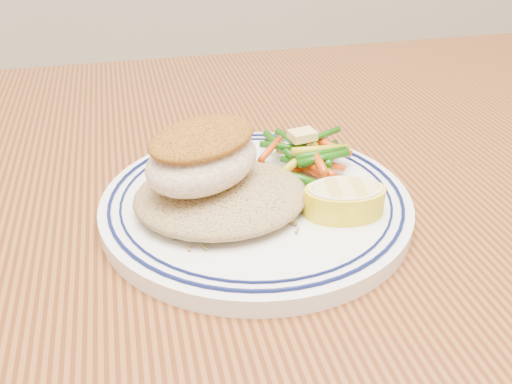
% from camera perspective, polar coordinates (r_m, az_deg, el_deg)
% --- Properties ---
extents(dining_table, '(1.50, 0.90, 0.75)m').
position_cam_1_polar(dining_table, '(0.55, 2.58, -10.46)').
color(dining_table, '#552911').
rests_on(dining_table, ground).
extents(plate, '(0.26, 0.26, 0.02)m').
position_cam_1_polar(plate, '(0.48, 0.00, -1.08)').
color(plate, white).
rests_on(plate, dining_table).
extents(rice_pilaf, '(0.14, 0.12, 0.03)m').
position_cam_1_polar(rice_pilaf, '(0.46, -3.53, -0.03)').
color(rice_pilaf, olive).
rests_on(rice_pilaf, plate).
extents(fish_fillet, '(0.12, 0.12, 0.05)m').
position_cam_1_polar(fish_fillet, '(0.45, -5.37, 3.66)').
color(fish_fillet, beige).
rests_on(fish_fillet, rice_pilaf).
extents(vegetable_pile, '(0.09, 0.10, 0.03)m').
position_cam_1_polar(vegetable_pile, '(0.52, 5.07, 3.70)').
color(vegetable_pile, '#BE3A09').
rests_on(vegetable_pile, plate).
extents(butter_pat, '(0.03, 0.02, 0.01)m').
position_cam_1_polar(butter_pat, '(0.51, 4.67, 5.69)').
color(butter_pat, '#EACD72').
rests_on(butter_pat, vegetable_pile).
extents(lemon_wedge, '(0.07, 0.07, 0.03)m').
position_cam_1_polar(lemon_wedge, '(0.45, 8.84, -0.69)').
color(lemon_wedge, yellow).
rests_on(lemon_wedge, plate).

